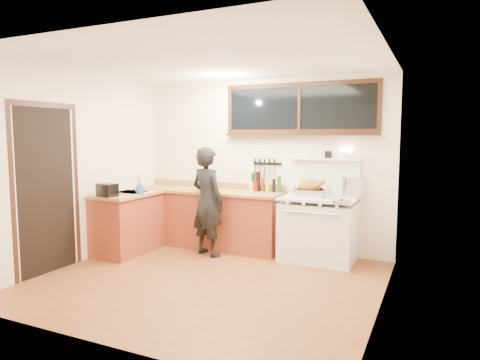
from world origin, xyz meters
The scene contains 20 objects.
ground_plane centered at (0.00, 0.00, -0.01)m, with size 4.00×3.50×0.02m, color brown.
room_shell centered at (0.00, 0.00, 1.65)m, with size 4.10×3.60×2.65m.
counter_back centered at (-0.80, 1.45, 0.45)m, with size 2.44×0.64×1.00m.
counter_left centered at (-1.70, 0.62, 0.45)m, with size 0.64×1.09×0.90m.
sink_unit centered at (-1.68, 0.70, 0.85)m, with size 0.50×0.45×0.37m.
vintage_stove centered at (1.00, 1.41, 0.47)m, with size 1.02×0.74×1.58m.
back_window centered at (0.60, 1.72, 2.06)m, with size 2.32×0.13×0.77m.
left_doorway centered at (-1.99, -0.55, 1.09)m, with size 0.02×1.04×2.17m.
knife_strip centered at (0.08, 1.73, 1.31)m, with size 0.46×0.03×0.28m.
man centered at (-0.55, 1.01, 0.79)m, with size 0.67×0.54×1.59m.
soap_bottle centered at (-1.43, 0.58, 1.00)m, with size 0.11×0.12×0.19m.
toaster centered at (-1.70, 0.21, 0.99)m, with size 0.29×0.23×0.19m.
cutting_board centered at (-0.85, 1.34, 0.95)m, with size 0.44×0.38×0.13m.
roast_turkey centered at (0.86, 1.44, 1.00)m, with size 0.45×0.32×0.24m.
stockpot centered at (1.42, 1.64, 1.04)m, with size 0.33×0.33×0.28m.
saucepan centered at (1.05, 1.55, 0.96)m, with size 0.20×0.30×0.13m.
pot_lid centered at (1.37, 1.10, 0.91)m, with size 0.28×0.28×0.04m.
coffee_tin centered at (-0.05, 1.63, 0.98)m, with size 0.12×0.10×0.16m.
pitcher centered at (-0.11, 1.62, 0.98)m, with size 0.10×0.10×0.15m.
bottle_cluster centered at (0.09, 1.63, 1.03)m, with size 0.48×0.07×0.30m.
Camera 1 is at (2.48, -4.38, 1.76)m, focal length 32.00 mm.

